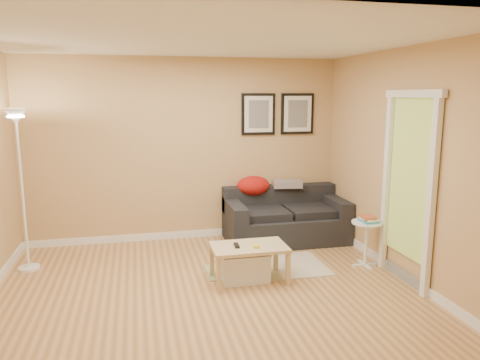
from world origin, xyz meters
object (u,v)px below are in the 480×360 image
(side_table, at_px, (366,244))
(book_stack, at_px, (368,219))
(floor_lamp, at_px, (23,195))
(storage_bin, at_px, (244,266))
(sofa, at_px, (286,215))
(coffee_table, at_px, (249,263))

(side_table, xyz_separation_m, book_stack, (0.01, -0.00, 0.32))
(book_stack, relative_size, floor_lamp, 0.12)
(storage_bin, bearing_deg, sofa, 53.97)
(coffee_table, distance_m, floor_lamp, 2.77)
(sofa, height_order, storage_bin, sofa)
(sofa, distance_m, storage_bin, 1.57)
(book_stack, bearing_deg, coffee_table, -159.87)
(side_table, xyz_separation_m, floor_lamp, (-4.02, 0.80, 0.64))
(coffee_table, height_order, book_stack, book_stack)
(storage_bin, xyz_separation_m, floor_lamp, (-2.47, 0.89, 0.75))
(storage_bin, relative_size, side_table, 0.97)
(side_table, bearing_deg, floor_lamp, 168.72)
(floor_lamp, bearing_deg, book_stack, -11.27)
(coffee_table, relative_size, side_table, 1.49)
(storage_bin, distance_m, side_table, 1.56)
(side_table, bearing_deg, storage_bin, -176.76)
(book_stack, bearing_deg, sofa, 134.32)
(sofa, distance_m, book_stack, 1.36)
(storage_bin, distance_m, book_stack, 1.63)
(floor_lamp, bearing_deg, sofa, 6.17)
(coffee_table, xyz_separation_m, floor_lamp, (-2.51, 0.94, 0.71))
(coffee_table, bearing_deg, floor_lamp, 146.88)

